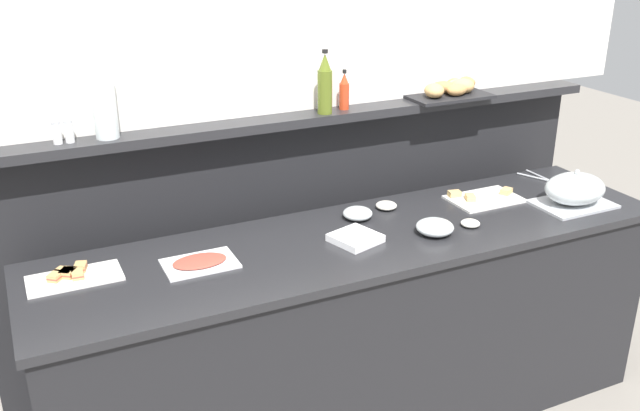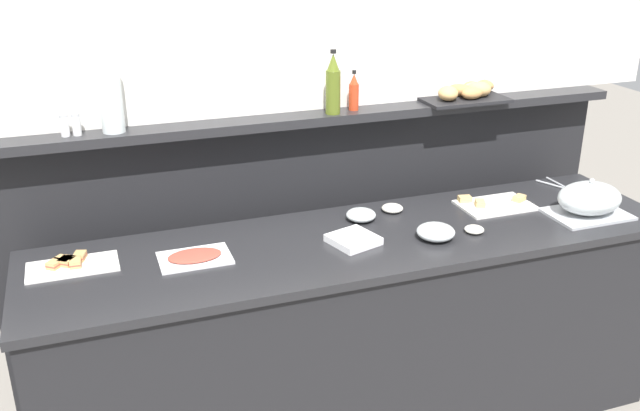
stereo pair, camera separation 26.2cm
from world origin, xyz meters
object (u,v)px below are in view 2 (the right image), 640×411
object	(u,v)px
hot_sauce_bottle	(354,93)
condiment_bowl_red	(474,229)
sandwich_platter_side	(494,204)
condiment_bowl_cream	(392,208)
serving_cloche	(589,200)
salt_shaker	(64,126)
bread_basket	(468,91)
pepper_shaker	(76,125)
olive_oil_bottle	(333,85)
sandwich_platter_rear	(71,265)
glass_bowl_large	(361,215)
serving_tongs	(557,185)
glass_bowl_medium	(436,232)
water_carafe	(111,100)
napkin_stack	(353,240)
cold_cuts_platter	(195,257)

from	to	relation	value
hot_sauce_bottle	condiment_bowl_red	bearing A→B (deg)	-59.81
sandwich_platter_side	condiment_bowl_cream	bearing A→B (deg)	168.33
serving_cloche	salt_shaker	world-z (taller)	salt_shaker
bread_basket	serving_cloche	bearing A→B (deg)	-61.98
pepper_shaker	hot_sauce_bottle	bearing A→B (deg)	0.07
olive_oil_bottle	salt_shaker	bearing A→B (deg)	178.57
sandwich_platter_rear	glass_bowl_large	world-z (taller)	glass_bowl_large
salt_shaker	hot_sauce_bottle	bearing A→B (deg)	0.07
serving_tongs	salt_shaker	distance (m)	2.25
sandwich_platter_side	pepper_shaker	xyz separation A→B (m)	(-1.72, 0.33, 0.45)
condiment_bowl_cream	glass_bowl_medium	bearing A→B (deg)	-82.22
water_carafe	olive_oil_bottle	bearing A→B (deg)	-1.72
sandwich_platter_rear	sandwich_platter_side	bearing A→B (deg)	-0.22
glass_bowl_large	sandwich_platter_rear	bearing A→B (deg)	-177.85
glass_bowl_medium	napkin_stack	world-z (taller)	glass_bowl_medium
bread_basket	sandwich_platter_side	bearing A→B (deg)	-94.38
cold_cuts_platter	water_carafe	world-z (taller)	water_carafe
salt_shaker	water_carafe	bearing A→B (deg)	0.00
pepper_shaker	bread_basket	world-z (taller)	pepper_shaker
sandwich_platter_side	glass_bowl_large	bearing A→B (deg)	175.32
pepper_shaker	glass_bowl_large	bearing A→B (deg)	-14.11
pepper_shaker	cold_cuts_platter	bearing A→B (deg)	-48.54
serving_cloche	hot_sauce_bottle	world-z (taller)	hot_sauce_bottle
sandwich_platter_rear	napkin_stack	bearing A→B (deg)	-8.21
sandwich_platter_rear	water_carafe	world-z (taller)	water_carafe
condiment_bowl_cream	serving_tongs	xyz separation A→B (m)	(0.89, 0.03, -0.01)
serving_tongs	olive_oil_bottle	bearing A→B (deg)	170.79
condiment_bowl_red	serving_tongs	xyz separation A→B (m)	(0.66, 0.34, -0.01)
water_carafe	condiment_bowl_red	bearing A→B (deg)	-22.14
condiment_bowl_cream	serving_tongs	bearing A→B (deg)	1.77
sandwich_platter_side	hot_sauce_bottle	xyz separation A→B (m)	(-0.56, 0.33, 0.48)
condiment_bowl_cream	bread_basket	world-z (taller)	bread_basket
sandwich_platter_side	napkin_stack	distance (m)	0.76
serving_cloche	bread_basket	xyz separation A→B (m)	(-0.30, 0.56, 0.37)
sandwich_platter_side	olive_oil_bottle	world-z (taller)	olive_oil_bottle
bread_basket	water_carafe	size ratio (longest dim) A/B	1.60
sandwich_platter_side	salt_shaker	world-z (taller)	salt_shaker
sandwich_platter_rear	olive_oil_bottle	bearing A→B (deg)	14.34
hot_sauce_bottle	pepper_shaker	bearing A→B (deg)	-179.93
napkin_stack	pepper_shaker	distance (m)	1.17
cold_cuts_platter	napkin_stack	bearing A→B (deg)	-6.16
bread_basket	sandwich_platter_rear	bearing A→B (deg)	-169.91
salt_shaker	cold_cuts_platter	bearing A→B (deg)	-45.24
condiment_bowl_cream	pepper_shaker	world-z (taller)	pepper_shaker
pepper_shaker	bread_basket	xyz separation A→B (m)	(1.75, 0.01, -0.01)
condiment_bowl_red	water_carafe	world-z (taller)	water_carafe
cold_cuts_platter	bread_basket	distance (m)	1.51
sandwich_platter_side	glass_bowl_large	world-z (taller)	glass_bowl_large
hot_sauce_bottle	bread_basket	bearing A→B (deg)	0.48
sandwich_platter_side	condiment_bowl_cream	size ratio (longest dim) A/B	3.45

